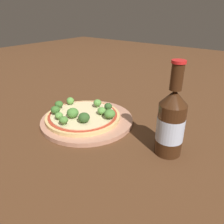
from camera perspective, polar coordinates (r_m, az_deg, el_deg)
ground_plane at (r=0.66m, az=-6.12°, el=-2.34°), size 3.00×3.00×0.00m
plate at (r=0.65m, az=-6.43°, el=-2.08°), size 0.27×0.27×0.01m
pizza at (r=0.65m, az=-7.59°, el=-0.99°), size 0.22×0.22×0.01m
broccoli_floret_0 at (r=0.71m, az=-10.85°, el=2.88°), size 0.02×0.02×0.02m
broccoli_floret_1 at (r=0.62m, az=-13.70°, el=-0.92°), size 0.02×0.02×0.02m
broccoli_floret_2 at (r=0.68m, az=-13.70°, el=1.97°), size 0.02×0.02×0.03m
broccoli_floret_3 at (r=0.59m, az=-7.32°, el=-1.46°), size 0.03×0.03×0.03m
broccoli_floret_4 at (r=0.62m, az=-10.23°, el=-0.22°), size 0.03×0.03×0.03m
broccoli_floret_5 at (r=0.68m, az=-3.82°, el=2.41°), size 0.02×0.02×0.03m
broccoli_floret_6 at (r=0.65m, az=-14.59°, el=0.55°), size 0.03×0.03×0.03m
broccoli_floret_7 at (r=0.60m, az=-0.60°, el=-0.49°), size 0.03×0.03×0.03m
broccoli_floret_8 at (r=0.59m, az=-12.61°, el=-2.04°), size 0.02×0.02×0.02m
broccoli_floret_9 at (r=0.65m, az=-1.01°, el=1.45°), size 0.02×0.02×0.03m
broccoli_floret_10 at (r=0.63m, az=-2.71°, el=0.34°), size 0.02×0.02×0.02m
beer_bottle at (r=0.50m, az=15.04°, el=-2.70°), size 0.06×0.06×0.22m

